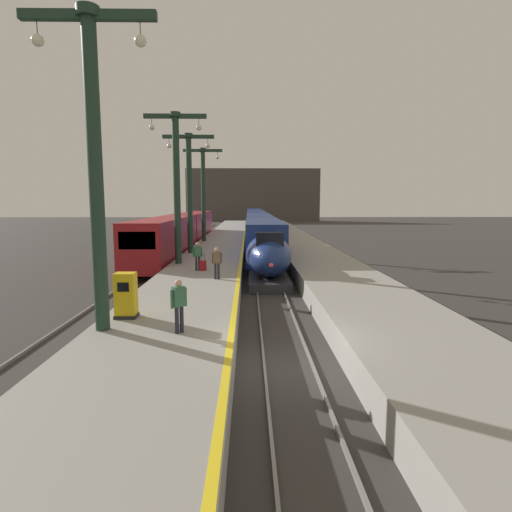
% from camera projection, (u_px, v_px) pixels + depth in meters
% --- Properties ---
extents(ground_plane, '(260.00, 260.00, 0.00)m').
position_uv_depth(ground_plane, '(289.00, 369.00, 12.85)').
color(ground_plane, '#33302D').
extents(platform_left, '(4.80, 110.00, 1.05)m').
position_uv_depth(platform_left, '(217.00, 254.00, 37.26)').
color(platform_left, gray).
rests_on(platform_left, ground).
extents(platform_right, '(4.80, 110.00, 1.05)m').
position_uv_depth(platform_right, '(308.00, 254.00, 37.40)').
color(platform_right, gray).
rests_on(platform_right, ground).
extents(platform_left_safety_stripe, '(0.20, 107.80, 0.01)m').
position_uv_depth(platform_left_safety_stripe, '(243.00, 248.00, 37.23)').
color(platform_left_safety_stripe, yellow).
rests_on(platform_left_safety_stripe, platform_left).
extents(rail_main_left, '(0.08, 110.00, 0.12)m').
position_uv_depth(rail_main_left, '(254.00, 255.00, 40.10)').
color(rail_main_left, slate).
rests_on(rail_main_left, ground).
extents(rail_main_right, '(0.08, 110.00, 0.12)m').
position_uv_depth(rail_main_right, '(269.00, 255.00, 40.13)').
color(rail_main_right, slate).
rests_on(rail_main_right, ground).
extents(rail_secondary_left, '(0.08, 110.00, 0.12)m').
position_uv_depth(rail_secondary_left, '(169.00, 255.00, 39.96)').
color(rail_secondary_left, slate).
rests_on(rail_secondary_left, ground).
extents(rail_secondary_right, '(0.08, 110.00, 0.12)m').
position_uv_depth(rail_secondary_right, '(185.00, 255.00, 39.98)').
color(rail_secondary_right, slate).
rests_on(rail_secondary_right, ground).
extents(highspeed_train_main, '(2.92, 75.13, 3.60)m').
position_uv_depth(highspeed_train_main, '(257.00, 224.00, 59.29)').
color(highspeed_train_main, navy).
rests_on(highspeed_train_main, ground).
extents(regional_train_adjacent, '(2.85, 36.60, 3.80)m').
position_uv_depth(regional_train_adjacent, '(183.00, 231.00, 43.78)').
color(regional_train_adjacent, maroon).
rests_on(regional_train_adjacent, ground).
extents(station_column_near, '(4.00, 0.68, 9.71)m').
position_uv_depth(station_column_near, '(94.00, 144.00, 12.67)').
color(station_column_near, '#1E3828').
rests_on(station_column_near, platform_left).
extents(station_column_mid, '(4.00, 0.68, 9.74)m').
position_uv_depth(station_column_mid, '(177.00, 175.00, 27.15)').
color(station_column_mid, '#1E3828').
rests_on(station_column_mid, platform_left).
extents(station_column_far, '(4.00, 0.68, 9.34)m').
position_uv_depth(station_column_far, '(189.00, 182.00, 32.98)').
color(station_column_far, '#1E3828').
rests_on(station_column_far, platform_left).
extents(station_column_distant, '(4.00, 0.68, 9.52)m').
position_uv_depth(station_column_distant, '(203.00, 186.00, 43.19)').
color(station_column_distant, '#1E3828').
rests_on(station_column_distant, platform_left).
extents(passenger_near_edge, '(0.55, 0.32, 1.69)m').
position_uv_depth(passenger_near_edge, '(198.00, 254.00, 24.87)').
color(passenger_near_edge, '#23232D').
rests_on(passenger_near_edge, platform_left).
extents(passenger_mid_platform, '(0.57, 0.25, 1.69)m').
position_uv_depth(passenger_mid_platform, '(217.00, 261.00, 22.07)').
color(passenger_mid_platform, '#23232D').
rests_on(passenger_mid_platform, platform_left).
extents(passenger_far_waiting, '(0.46, 0.41, 1.69)m').
position_uv_depth(passenger_far_waiting, '(179.00, 302.00, 12.94)').
color(passenger_far_waiting, '#23232D').
rests_on(passenger_far_waiting, platform_left).
extents(rolling_suitcase, '(0.40, 0.22, 0.98)m').
position_uv_depth(rolling_suitcase, '(203.00, 266.00, 24.89)').
color(rolling_suitcase, maroon).
rests_on(rolling_suitcase, platform_left).
extents(ticket_machine_yellow, '(0.76, 0.62, 1.60)m').
position_uv_depth(ticket_machine_yellow, '(126.00, 297.00, 14.72)').
color(ticket_machine_yellow, yellow).
rests_on(ticket_machine_yellow, platform_left).
extents(terminus_back_wall, '(36.00, 2.00, 14.00)m').
position_uv_depth(terminus_back_wall, '(253.00, 195.00, 113.10)').
color(terminus_back_wall, '#4C4742').
rests_on(terminus_back_wall, ground).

